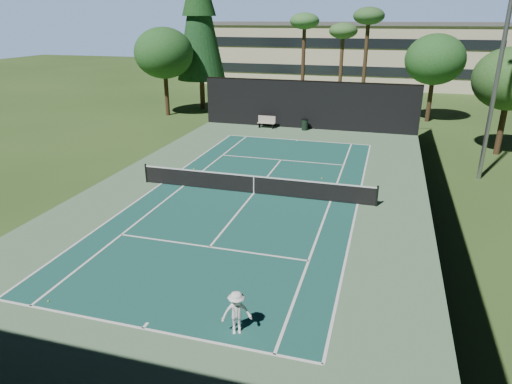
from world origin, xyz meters
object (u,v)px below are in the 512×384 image
tennis_ball_c (322,178)px  trash_bin (305,125)px  park_bench (267,122)px  tennis_ball_a (48,301)px  tennis_ball_b (198,183)px  player (237,313)px  tennis_net (254,184)px  tennis_ball_d (194,169)px

tennis_ball_c → trash_bin: (-3.23, 11.96, 0.44)m
park_bench → trash_bin: 3.30m
tennis_ball_a → tennis_ball_b: size_ratio=1.08×
tennis_ball_a → park_bench: bearing=89.3°
player → tennis_ball_c: player is taller
tennis_ball_c → tennis_ball_a: bearing=-114.7°
trash_bin → tennis_ball_b: bearing=-103.1°
tennis_ball_c → park_bench: 13.57m
tennis_ball_c → trash_bin: size_ratio=0.07×
player → park_bench: size_ratio=0.94×
tennis_net → park_bench: size_ratio=8.60×
player → tennis_ball_d: 16.14m
tennis_ball_a → tennis_ball_d: size_ratio=0.85×
tennis_ball_d → tennis_ball_c: bearing=3.1°
tennis_ball_d → trash_bin: bearing=69.2°
tennis_ball_a → trash_bin: (3.64, 26.88, 0.45)m
tennis_net → tennis_ball_c: tennis_net is taller
tennis_net → trash_bin: (-0.08, 15.38, -0.08)m
tennis_net → player: 11.59m
tennis_ball_d → trash_bin: trash_bin is taller
trash_bin → player: bearing=-83.8°
tennis_ball_b → trash_bin: bearing=76.9°
player → tennis_ball_b: 13.53m
tennis_ball_d → tennis_net: bearing=-32.0°
tennis_net → tennis_ball_c: size_ratio=186.14×
tennis_ball_a → tennis_ball_d: 14.53m
tennis_ball_c → tennis_ball_d: size_ratio=0.91×
tennis_ball_a → tennis_ball_d: tennis_ball_d is taller
tennis_ball_b → park_bench: park_bench is taller
player → tennis_ball_d: (-7.59, 14.23, -0.67)m
tennis_ball_b → tennis_ball_c: (6.65, 2.72, 0.00)m
player → tennis_ball_a: (-6.53, -0.25, -0.68)m
tennis_ball_a → tennis_ball_b: (0.22, 12.20, -0.00)m
tennis_ball_c → tennis_net: bearing=-132.6°
park_bench → player: bearing=-76.9°
tennis_ball_b → tennis_ball_c: bearing=22.2°
tennis_net → tennis_ball_c: (3.15, 3.42, -0.52)m
tennis_ball_b → tennis_ball_a: bearing=-91.0°
tennis_ball_c → trash_bin: bearing=105.1°
tennis_ball_c → player: bearing=-91.3°
player → tennis_ball_c: (0.34, 14.67, -0.67)m
tennis_ball_b → tennis_ball_c: size_ratio=0.87×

